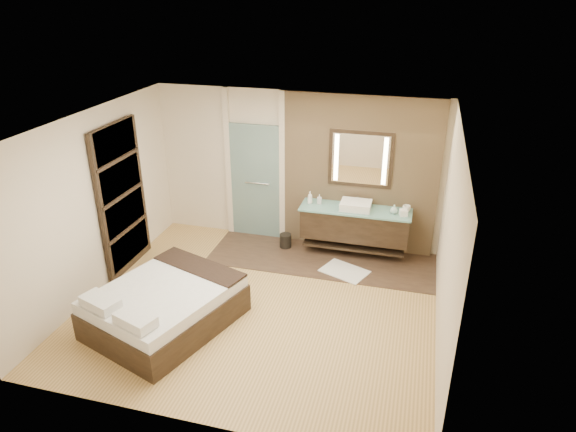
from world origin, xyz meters
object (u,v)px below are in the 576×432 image
(mirror_unit, at_px, (360,159))
(waste_bin, at_px, (285,241))
(vanity, at_px, (355,224))
(bed, at_px, (165,306))

(mirror_unit, distance_m, waste_bin, 1.96)
(vanity, bearing_deg, waste_bin, -176.76)
(vanity, xyz_separation_m, mirror_unit, (0.00, 0.24, 1.07))
(bed, distance_m, waste_bin, 2.78)
(mirror_unit, bearing_deg, waste_bin, -165.67)
(bed, height_order, waste_bin, bed)
(vanity, xyz_separation_m, bed, (-2.20, -2.66, -0.28))
(mirror_unit, height_order, waste_bin, mirror_unit)
(vanity, distance_m, bed, 3.46)
(vanity, distance_m, waste_bin, 1.28)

